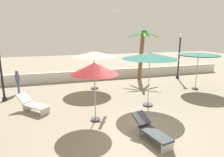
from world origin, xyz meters
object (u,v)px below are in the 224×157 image
lounge_chair_1 (33,104)px  guest_0 (18,80)px  lamp_post_1 (0,65)px  seagull_1 (116,11)px  palm_tree_0 (142,48)px  lounge_chair_2 (151,130)px  patio_umbrella_1 (150,56)px  patio_umbrella_0 (94,54)px  patio_umbrella_3 (198,56)px  lamp_post_0 (179,55)px  patio_umbrella_2 (94,69)px

lounge_chair_1 → guest_0: guest_0 is taller
lamp_post_1 → seagull_1: (6.79, -0.23, 3.04)m
palm_tree_0 → lounge_chair_1: size_ratio=2.41×
palm_tree_0 → lounge_chair_2: 10.22m
lamp_post_1 → lounge_chair_1: lamp_post_1 is taller
patio_umbrella_1 → guest_0: patio_umbrella_1 is taller
patio_umbrella_0 → lounge_chair_1: patio_umbrella_0 is taller
patio_umbrella_3 → seagull_1: seagull_1 is taller
lounge_chair_2 → seagull_1: bearing=85.0°
lounge_chair_1 → lounge_chair_2: 6.13m
patio_umbrella_3 → lamp_post_0: lamp_post_0 is taller
patio_umbrella_1 → lounge_chair_1: (-6.01, 0.90, -2.34)m
patio_umbrella_0 → patio_umbrella_1: bearing=-62.6°
lamp_post_1 → seagull_1: 7.44m
lamp_post_1 → guest_0: lamp_post_1 is taller
seagull_1 → lamp_post_0: bearing=20.0°
patio_umbrella_1 → lounge_chair_1: size_ratio=1.71×
guest_0 → seagull_1: bearing=-13.9°
patio_umbrella_0 → lamp_post_1: lamp_post_1 is taller
lamp_post_0 → lamp_post_1: bearing=-170.9°
patio_umbrella_1 → lounge_chair_2: (-1.52, -3.27, -2.33)m
patio_umbrella_2 → lounge_chair_1: (-2.85, 1.93, -2.01)m
lamp_post_1 → seagull_1: bearing=-2.0°
patio_umbrella_0 → palm_tree_0: size_ratio=0.71×
lounge_chair_1 → guest_0: bearing=108.6°
guest_0 → seagull_1: seagull_1 is taller
patio_umbrella_3 → lamp_post_1: 12.53m
palm_tree_0 → lamp_post_1: 10.50m
patio_umbrella_1 → lounge_chair_2: size_ratio=1.54×
seagull_1 → patio_umbrella_3: bearing=-9.2°
patio_umbrella_2 → patio_umbrella_0: bearing=78.8°
lamp_post_0 → guest_0: 12.76m
lounge_chair_2 → seagull_1: (0.54, 6.14, 4.80)m
patio_umbrella_2 → guest_0: size_ratio=1.74×
patio_umbrella_3 → lamp_post_0: 3.39m
patio_umbrella_0 → palm_tree_0: palm_tree_0 is taller
lamp_post_0 → lounge_chair_1: bearing=-159.4°
palm_tree_0 → seagull_1: bearing=-137.3°
patio_umbrella_0 → palm_tree_0: 4.82m
palm_tree_0 → guest_0: size_ratio=2.68×
lounge_chair_2 → guest_0: size_ratio=1.24×
lamp_post_1 → lounge_chair_1: bearing=-51.3°
patio_umbrella_3 → guest_0: (-11.89, 2.45, -1.41)m
patio_umbrella_0 → guest_0: patio_umbrella_0 is taller
patio_umbrella_2 → lounge_chair_1: size_ratio=1.56×
patio_umbrella_0 → patio_umbrella_3: bearing=-17.7°
patio_umbrella_3 → lounge_chair_2: (-6.22, -5.21, -1.95)m
palm_tree_0 → guest_0: (-9.52, -1.53, -1.75)m
patio_umbrella_1 → patio_umbrella_2: patio_umbrella_1 is taller
lounge_chair_2 → seagull_1: size_ratio=1.58×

